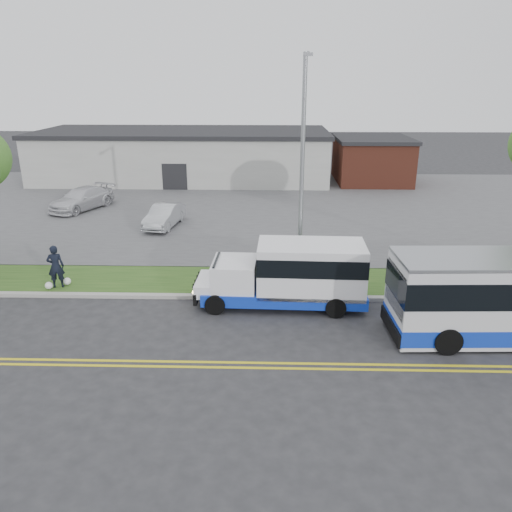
{
  "coord_description": "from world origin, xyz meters",
  "views": [
    {
      "loc": [
        1.67,
        -17.79,
        8.64
      ],
      "look_at": [
        1.12,
        1.91,
        1.6
      ],
      "focal_mm": 35.0,
      "sensor_mm": 36.0,
      "label": 1
    }
  ],
  "objects_px": {
    "streetlight_near": "(302,166)",
    "pedestrian": "(56,266)",
    "parked_car_a": "(164,216)",
    "shuttle_bus": "(294,273)",
    "parked_car_b": "(82,199)"
  },
  "relations": [
    {
      "from": "streetlight_near",
      "to": "parked_car_b",
      "type": "bearing_deg",
      "value": 138.25
    },
    {
      "from": "streetlight_near",
      "to": "shuttle_bus",
      "type": "xyz_separation_m",
      "value": [
        -0.35,
        -2.15,
        -3.85
      ]
    },
    {
      "from": "shuttle_bus",
      "to": "pedestrian",
      "type": "distance_m",
      "value": 10.21
    },
    {
      "from": "parked_car_b",
      "to": "parked_car_a",
      "type": "bearing_deg",
      "value": -7.87
    },
    {
      "from": "shuttle_bus",
      "to": "parked_car_b",
      "type": "distance_m",
      "value": 20.35
    },
    {
      "from": "streetlight_near",
      "to": "parked_car_a",
      "type": "bearing_deg",
      "value": 131.82
    },
    {
      "from": "parked_car_a",
      "to": "parked_car_b",
      "type": "height_order",
      "value": "parked_car_b"
    },
    {
      "from": "streetlight_near",
      "to": "parked_car_a",
      "type": "height_order",
      "value": "streetlight_near"
    },
    {
      "from": "streetlight_near",
      "to": "parked_car_a",
      "type": "xyz_separation_m",
      "value": [
        -7.72,
        8.62,
        -4.46
      ]
    },
    {
      "from": "shuttle_bus",
      "to": "parked_car_a",
      "type": "height_order",
      "value": "shuttle_bus"
    },
    {
      "from": "pedestrian",
      "to": "streetlight_near",
      "type": "bearing_deg",
      "value": 169.79
    },
    {
      "from": "streetlight_near",
      "to": "parked_car_a",
      "type": "distance_m",
      "value": 12.4
    },
    {
      "from": "streetlight_near",
      "to": "pedestrian",
      "type": "height_order",
      "value": "streetlight_near"
    },
    {
      "from": "shuttle_bus",
      "to": "pedestrian",
      "type": "xyz_separation_m",
      "value": [
        -10.12,
        1.32,
        -0.34
      ]
    },
    {
      "from": "shuttle_bus",
      "to": "parked_car_a",
      "type": "relative_size",
      "value": 1.69
    }
  ]
}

